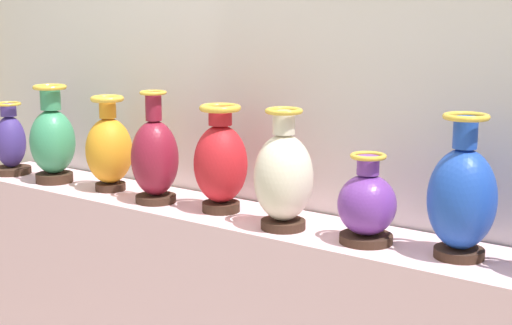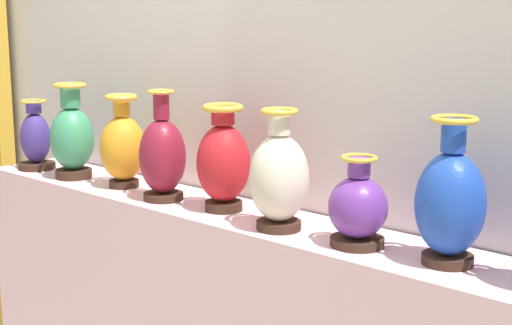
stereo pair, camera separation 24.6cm
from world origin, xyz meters
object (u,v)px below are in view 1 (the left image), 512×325
(vase_indigo, at_px, (10,143))
(vase_amber, at_px, (109,149))
(vase_violet, at_px, (367,205))
(vase_sapphire, at_px, (462,197))
(vase_ivory, at_px, (283,177))
(vase_jade, at_px, (53,140))
(vase_burgundy, at_px, (155,158))
(vase_crimson, at_px, (221,162))

(vase_indigo, bearing_deg, vase_amber, 3.43)
(vase_indigo, relative_size, vase_violet, 1.14)
(vase_violet, relative_size, vase_sapphire, 0.67)
(vase_ivory, bearing_deg, vase_jade, 179.43)
(vase_jade, xyz_separation_m, vase_ivory, (1.13, -0.01, -0.00))
(vase_indigo, xyz_separation_m, vase_ivory, (1.41, -0.01, 0.04))
(vase_burgundy, bearing_deg, vase_crimson, 8.06)
(vase_burgundy, height_order, vase_crimson, vase_burgundy)
(vase_indigo, distance_m, vase_violet, 1.70)
(vase_amber, bearing_deg, vase_indigo, -176.57)
(vase_amber, height_order, vase_sapphire, vase_sapphire)
(vase_jade, bearing_deg, vase_indigo, -179.92)
(vase_burgundy, xyz_separation_m, vase_ivory, (0.57, -0.01, 0.00))
(vase_crimson, bearing_deg, vase_jade, -177.31)
(vase_burgundy, xyz_separation_m, vase_violet, (0.85, 0.01, -0.05))
(vase_amber, distance_m, vase_sapphire, 1.40)
(vase_amber, distance_m, vase_crimson, 0.55)
(vase_indigo, bearing_deg, vase_burgundy, 0.08)
(vase_burgundy, bearing_deg, vase_jade, -179.92)
(vase_ivory, bearing_deg, vase_indigo, 179.56)
(vase_indigo, xyz_separation_m, vase_sapphire, (1.97, 0.04, 0.04))
(vase_amber, relative_size, vase_violet, 1.36)
(vase_indigo, height_order, vase_sapphire, vase_sapphire)
(vase_sapphire, bearing_deg, vase_indigo, -178.84)
(vase_amber, bearing_deg, vase_crimson, 0.58)
(vase_burgundy, bearing_deg, vase_indigo, -179.92)
(vase_sapphire, bearing_deg, vase_crimson, -180.00)
(vase_ivory, xyz_separation_m, vase_violet, (0.28, 0.02, -0.05))
(vase_jade, bearing_deg, vase_ivory, -0.57)
(vase_indigo, bearing_deg, vase_ivory, -0.44)
(vase_crimson, relative_size, vase_ivory, 0.96)
(vase_jade, xyz_separation_m, vase_burgundy, (0.57, 0.00, -0.01))
(vase_violet, bearing_deg, vase_indigo, -179.61)
(vase_amber, relative_size, vase_ivory, 0.95)
(vase_jade, height_order, vase_amber, vase_jade)
(vase_burgundy, bearing_deg, vase_sapphire, 1.96)
(vase_crimson, distance_m, vase_ivory, 0.30)
(vase_burgundy, height_order, vase_sapphire, same)
(vase_burgundy, xyz_separation_m, vase_sapphire, (1.13, 0.04, 0.01))
(vase_indigo, xyz_separation_m, vase_burgundy, (0.85, 0.00, 0.03))
(vase_indigo, bearing_deg, vase_violet, 0.39)
(vase_amber, height_order, vase_burgundy, vase_burgundy)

